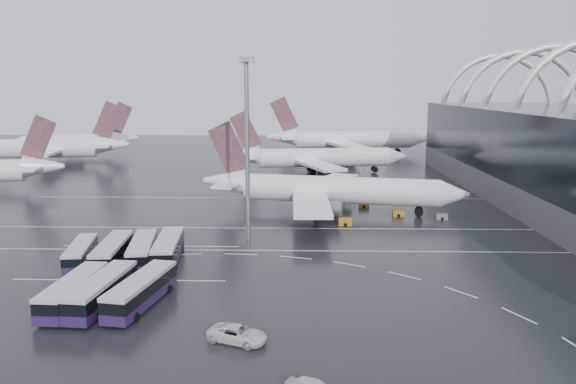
{
  "coord_description": "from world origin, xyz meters",
  "views": [
    {
      "loc": [
        -0.18,
        -85.39,
        24.76
      ],
      "look_at": [
        -2.43,
        9.89,
        7.0
      ],
      "focal_mm": 35.0,
      "sensor_mm": 36.0,
      "label": 1
    }
  ],
  "objects_px": {
    "jet_remote_mid": "(57,148)",
    "van_curve_a": "(237,334)",
    "bus_row_far_a": "(73,291)",
    "gse_cart_belly_a": "(398,213)",
    "bus_row_near_a": "(81,253)",
    "airliner_gate_b": "(315,158)",
    "airliner_main": "(326,190)",
    "bus_row_far_b": "(102,291)",
    "jet_remote_far": "(76,142)",
    "bus_row_near_b": "(113,252)",
    "bus_row_near_d": "(168,248)",
    "airliner_gate_c": "(344,140)",
    "floodlight_mast": "(247,127)",
    "bus_row_near_c": "(142,250)",
    "bus_row_far_c": "(141,290)",
    "gse_cart_belly_d": "(442,216)",
    "gse_cart_belly_e": "(364,205)",
    "gse_cart_belly_c": "(345,222)"
  },
  "relations": [
    {
      "from": "jet_remote_mid",
      "to": "van_curve_a",
      "type": "xyz_separation_m",
      "value": [
        73.08,
        -128.26,
        -4.52
      ]
    },
    {
      "from": "airliner_gate_c",
      "to": "jet_remote_far",
      "type": "height_order",
      "value": "airliner_gate_c"
    },
    {
      "from": "jet_remote_far",
      "to": "bus_row_near_b",
      "type": "xyz_separation_m",
      "value": [
        55.37,
        -126.08,
        -3.27
      ]
    },
    {
      "from": "jet_remote_far",
      "to": "bus_row_near_c",
      "type": "height_order",
      "value": "jet_remote_far"
    },
    {
      "from": "bus_row_far_a",
      "to": "gse_cart_belly_e",
      "type": "xyz_separation_m",
      "value": [
        39.28,
        55.0,
        -1.21
      ]
    },
    {
      "from": "bus_row_near_a",
      "to": "airliner_gate_b",
      "type": "bearing_deg",
      "value": -32.29
    },
    {
      "from": "jet_remote_far",
      "to": "bus_row_far_a",
      "type": "height_order",
      "value": "jet_remote_far"
    },
    {
      "from": "bus_row_far_c",
      "to": "gse_cart_belly_d",
      "type": "xyz_separation_m",
      "value": [
        45.2,
        44.17,
        -1.25
      ]
    },
    {
      "from": "bus_row_near_d",
      "to": "bus_row_far_b",
      "type": "distance_m",
      "value": 17.6
    },
    {
      "from": "bus_row_near_c",
      "to": "bus_row_near_d",
      "type": "bearing_deg",
      "value": -84.41
    },
    {
      "from": "airliner_gate_c",
      "to": "jet_remote_far",
      "type": "xyz_separation_m",
      "value": [
        -98.2,
        -8.49,
        -0.29
      ]
    },
    {
      "from": "jet_remote_mid",
      "to": "bus_row_near_b",
      "type": "relative_size",
      "value": 3.44
    },
    {
      "from": "bus_row_near_c",
      "to": "gse_cart_belly_a",
      "type": "height_order",
      "value": "bus_row_near_c"
    },
    {
      "from": "bus_row_near_a",
      "to": "bus_row_far_a",
      "type": "xyz_separation_m",
      "value": [
        5.2,
        -15.53,
        0.15
      ]
    },
    {
      "from": "bus_row_near_c",
      "to": "bus_row_far_c",
      "type": "xyz_separation_m",
      "value": [
        4.37,
        -16.08,
        0.02
      ]
    },
    {
      "from": "bus_row_near_d",
      "to": "bus_row_far_a",
      "type": "height_order",
      "value": "bus_row_near_d"
    },
    {
      "from": "floodlight_mast",
      "to": "jet_remote_mid",
      "type": "bearing_deg",
      "value": 127.99
    },
    {
      "from": "jet_remote_far",
      "to": "bus_row_near_d",
      "type": "bearing_deg",
      "value": 94.5
    },
    {
      "from": "bus_row_near_d",
      "to": "bus_row_far_c",
      "type": "xyz_separation_m",
      "value": [
        0.86,
        -17.0,
        -0.03
      ]
    },
    {
      "from": "bus_row_near_b",
      "to": "floodlight_mast",
      "type": "relative_size",
      "value": 0.47
    },
    {
      "from": "bus_row_near_a",
      "to": "bus_row_far_b",
      "type": "relative_size",
      "value": 0.89
    },
    {
      "from": "bus_row_far_b",
      "to": "gse_cart_belly_e",
      "type": "relative_size",
      "value": 6.59
    },
    {
      "from": "bus_row_far_a",
      "to": "jet_remote_far",
      "type": "bearing_deg",
      "value": 24.91
    },
    {
      "from": "bus_row_near_c",
      "to": "gse_cart_belly_c",
      "type": "height_order",
      "value": "bus_row_near_c"
    },
    {
      "from": "airliner_main",
      "to": "bus_row_near_a",
      "type": "distance_m",
      "value": 50.26
    },
    {
      "from": "jet_remote_far",
      "to": "bus_row_near_b",
      "type": "distance_m",
      "value": 137.74
    },
    {
      "from": "bus_row_far_c",
      "to": "gse_cart_belly_e",
      "type": "height_order",
      "value": "bus_row_far_c"
    },
    {
      "from": "bus_row_far_b",
      "to": "gse_cart_belly_a",
      "type": "relative_size",
      "value": 6.29
    },
    {
      "from": "bus_row_near_c",
      "to": "bus_row_far_b",
      "type": "distance_m",
      "value": 16.31
    },
    {
      "from": "jet_remote_mid",
      "to": "bus_row_far_b",
      "type": "xyz_separation_m",
      "value": [
        56.48,
        -119.37,
        -3.5
      ]
    },
    {
      "from": "jet_remote_mid",
      "to": "gse_cart_belly_a",
      "type": "distance_m",
      "value": 122.18
    },
    {
      "from": "airliner_gate_b",
      "to": "airliner_gate_c",
      "type": "height_order",
      "value": "airliner_gate_c"
    },
    {
      "from": "jet_remote_mid",
      "to": "gse_cart_belly_e",
      "type": "xyz_separation_m",
      "value": [
        92.49,
        -64.42,
        -4.77
      ]
    },
    {
      "from": "bus_row_far_c",
      "to": "van_curve_a",
      "type": "relative_size",
      "value": 2.35
    },
    {
      "from": "airliner_gate_c",
      "to": "bus_row_far_b",
      "type": "bearing_deg",
      "value": -108.6
    },
    {
      "from": "jet_remote_mid",
      "to": "van_curve_a",
      "type": "relative_size",
      "value": 8.02
    },
    {
      "from": "bus_row_near_d",
      "to": "gse_cart_belly_d",
      "type": "distance_m",
      "value": 53.49
    },
    {
      "from": "jet_remote_far",
      "to": "van_curve_a",
      "type": "relative_size",
      "value": 7.42
    },
    {
      "from": "van_curve_a",
      "to": "gse_cart_belly_e",
      "type": "distance_m",
      "value": 66.73
    },
    {
      "from": "jet_remote_mid",
      "to": "bus_row_near_d",
      "type": "relative_size",
      "value": 3.39
    },
    {
      "from": "bus_row_far_a",
      "to": "gse_cart_belly_a",
      "type": "relative_size",
      "value": 6.04
    },
    {
      "from": "airliner_gate_b",
      "to": "bus_row_near_d",
      "type": "height_order",
      "value": "airliner_gate_b"
    },
    {
      "from": "airliner_main",
      "to": "floodlight_mast",
      "type": "bearing_deg",
      "value": -111.78
    },
    {
      "from": "bus_row_near_b",
      "to": "gse_cart_belly_d",
      "type": "relative_size",
      "value": 6.42
    },
    {
      "from": "bus_row_near_d",
      "to": "bus_row_far_c",
      "type": "bearing_deg",
      "value": 177.42
    },
    {
      "from": "bus_row_far_b",
      "to": "bus_row_near_a",
      "type": "bearing_deg",
      "value": 34.52
    },
    {
      "from": "airliner_gate_c",
      "to": "floodlight_mast",
      "type": "relative_size",
      "value": 2.06
    },
    {
      "from": "bus_row_near_b",
      "to": "gse_cart_belly_e",
      "type": "bearing_deg",
      "value": -49.47
    },
    {
      "from": "airliner_main",
      "to": "bus_row_far_b",
      "type": "distance_m",
      "value": 57.4
    },
    {
      "from": "bus_row_near_b",
      "to": "bus_row_far_c",
      "type": "bearing_deg",
      "value": -155.41
    }
  ]
}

